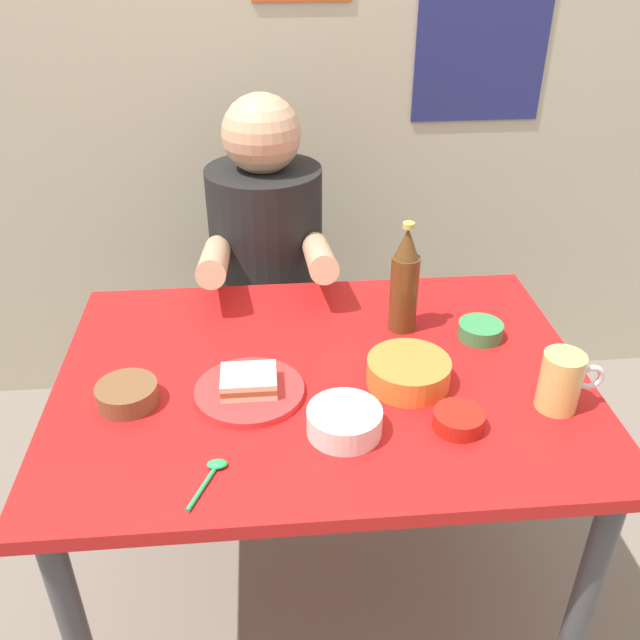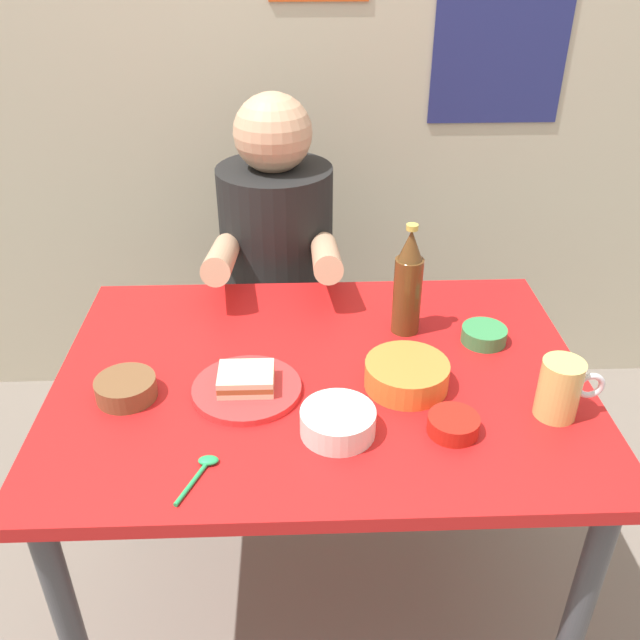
% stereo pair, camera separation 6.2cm
% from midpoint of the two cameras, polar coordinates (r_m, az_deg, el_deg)
% --- Properties ---
extents(ground_plane, '(6.00, 6.00, 0.00)m').
position_cam_midpoint_polar(ground_plane, '(1.96, 1.04, -22.31)').
color(ground_plane, slate).
extents(wall_back, '(4.40, 0.09, 2.60)m').
position_cam_midpoint_polar(wall_back, '(2.23, -0.12, 24.22)').
color(wall_back, '#BCB299').
rests_on(wall_back, ground).
extents(dining_table, '(1.10, 0.80, 0.74)m').
position_cam_midpoint_polar(dining_table, '(1.49, 1.28, -7.40)').
color(dining_table, red).
rests_on(dining_table, ground).
extents(stool, '(0.34, 0.34, 0.45)m').
position_cam_midpoint_polar(stool, '(2.17, -2.47, -3.16)').
color(stool, '#4C4C51').
rests_on(stool, ground).
extents(person_seated, '(0.33, 0.56, 0.72)m').
position_cam_midpoint_polar(person_seated, '(1.95, -2.74, 6.77)').
color(person_seated, black).
rests_on(person_seated, stool).
extents(plate_orange, '(0.22, 0.22, 0.01)m').
position_cam_midpoint_polar(plate_orange, '(1.38, -4.84, -5.77)').
color(plate_orange, red).
rests_on(plate_orange, dining_table).
extents(sandwich, '(0.11, 0.09, 0.04)m').
position_cam_midpoint_polar(sandwich, '(1.37, -4.89, -4.93)').
color(sandwich, beige).
rests_on(sandwich, plate_orange).
extents(beer_mug, '(0.13, 0.08, 0.12)m').
position_cam_midpoint_polar(beer_mug, '(1.38, 20.68, -5.41)').
color(beer_mug, '#D1BC66').
rests_on(beer_mug, dining_table).
extents(beer_bottle, '(0.06, 0.06, 0.26)m').
position_cam_midpoint_polar(beer_bottle, '(1.53, 8.51, 2.94)').
color(beer_bottle, '#593819').
rests_on(beer_bottle, dining_table).
extents(dip_bowl_green, '(0.10, 0.10, 0.03)m').
position_cam_midpoint_polar(dip_bowl_green, '(1.57, 14.64, -1.17)').
color(dip_bowl_green, '#388C4C').
rests_on(dip_bowl_green, dining_table).
extents(sambal_bowl_red, '(0.10, 0.10, 0.03)m').
position_cam_midpoint_polar(sambal_bowl_red, '(1.30, 12.44, -8.48)').
color(sambal_bowl_red, '#B21E14').
rests_on(sambal_bowl_red, dining_table).
extents(soup_bowl_orange, '(0.17, 0.17, 0.05)m').
position_cam_midpoint_polar(soup_bowl_orange, '(1.39, 8.53, -4.46)').
color(soup_bowl_orange, orange).
rests_on(soup_bowl_orange, dining_table).
extents(rice_bowl_white, '(0.14, 0.14, 0.05)m').
position_cam_midpoint_polar(rice_bowl_white, '(1.27, 2.92, -8.42)').
color(rice_bowl_white, silver).
rests_on(rice_bowl_white, dining_table).
extents(condiment_bowl_brown, '(0.12, 0.12, 0.04)m').
position_cam_midpoint_polar(condiment_bowl_brown, '(1.40, -14.68, -5.48)').
color(condiment_bowl_brown, brown).
rests_on(condiment_bowl_brown, dining_table).
extents(spoon, '(0.07, 0.11, 0.01)m').
position_cam_midpoint_polar(spoon, '(1.22, -8.35, -12.24)').
color(spoon, '#26A559').
rests_on(spoon, dining_table).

